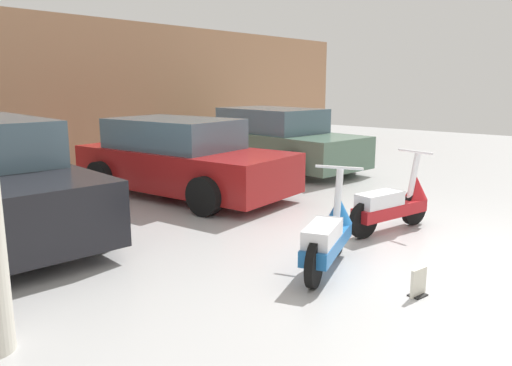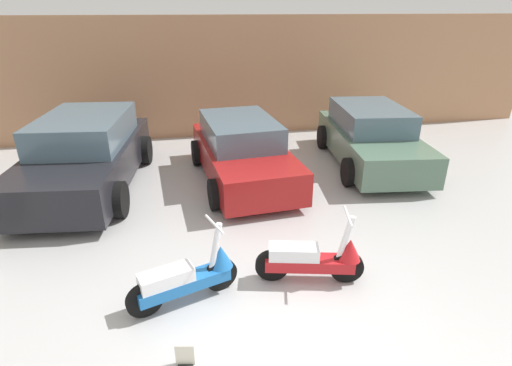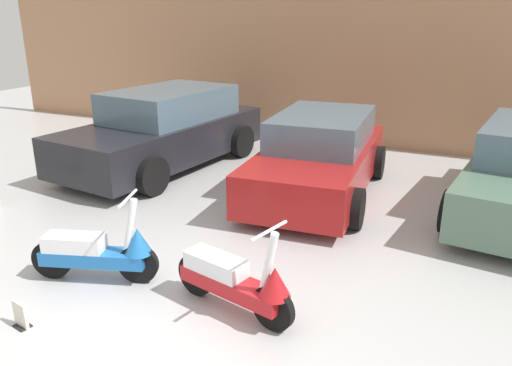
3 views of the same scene
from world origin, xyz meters
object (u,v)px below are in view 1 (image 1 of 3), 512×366
at_px(car_rear_center, 182,159).
at_px(car_rear_right, 277,140).
at_px(scooter_front_left, 329,234).
at_px(placard_near_left_scooter, 418,284).
at_px(scooter_front_right, 394,203).

bearing_deg(car_rear_center, car_rear_right, 92.31).
relative_size(scooter_front_left, placard_near_left_scooter, 5.36).
distance_m(car_rear_center, car_rear_right, 3.12).
distance_m(scooter_front_right, car_rear_center, 3.70).
bearing_deg(scooter_front_left, car_rear_right, 24.50).
bearing_deg(car_rear_center, placard_near_left_scooter, -20.86).
xyz_separation_m(scooter_front_right, placard_near_left_scooter, (-1.76, -1.07, -0.25)).
bearing_deg(car_rear_center, scooter_front_left, -23.65).
bearing_deg(scooter_front_left, car_rear_center, 52.31).
height_order(car_rear_center, car_rear_right, car_rear_right).
bearing_deg(scooter_front_right, car_rear_right, 69.19).
bearing_deg(placard_near_left_scooter, scooter_front_right, 31.33).
relative_size(car_rear_right, placard_near_left_scooter, 15.67).
distance_m(scooter_front_right, car_rear_right, 4.89).
height_order(scooter_front_left, car_rear_right, car_rear_right).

